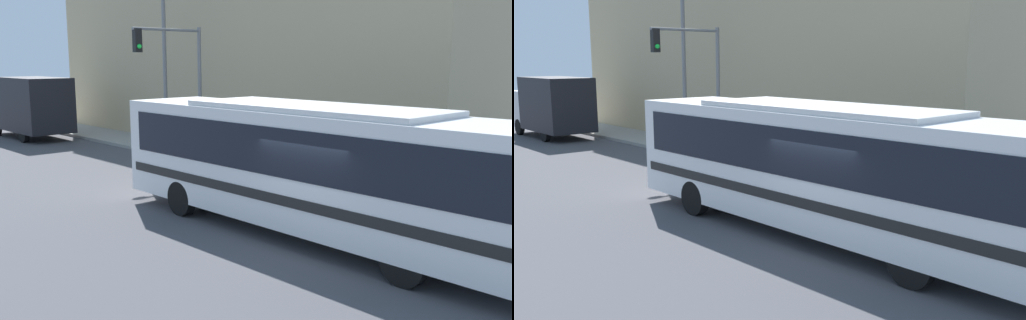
% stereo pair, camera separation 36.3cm
% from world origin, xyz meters
% --- Properties ---
extents(ground_plane, '(120.00, 120.00, 0.00)m').
position_xyz_m(ground_plane, '(0.00, 0.00, 0.00)').
color(ground_plane, '#47474C').
extents(sidewalk, '(2.79, 70.00, 0.15)m').
position_xyz_m(sidewalk, '(5.89, 20.00, 0.08)').
color(sidewalk, gray).
rests_on(sidewalk, ground_plane).
extents(building_facade, '(6.00, 26.71, 12.43)m').
position_xyz_m(building_facade, '(10.29, 14.36, 6.22)').
color(building_facade, tan).
rests_on(building_facade, ground_plane).
extents(city_bus, '(2.69, 12.05, 3.22)m').
position_xyz_m(city_bus, '(0.45, 0.82, 1.86)').
color(city_bus, white).
rests_on(city_bus, ground_plane).
extents(delivery_truck, '(2.43, 6.59, 3.33)m').
position_xyz_m(delivery_truck, '(2.75, 23.29, 1.79)').
color(delivery_truck, black).
rests_on(delivery_truck, ground_plane).
extents(fire_hydrant, '(0.27, 0.36, 0.84)m').
position_xyz_m(fire_hydrant, '(5.10, 3.72, 0.57)').
color(fire_hydrant, '#999999').
rests_on(fire_hydrant, sidewalk).
extents(traffic_light_pole, '(3.28, 0.35, 5.45)m').
position_xyz_m(traffic_light_pole, '(4.15, 11.29, 3.89)').
color(traffic_light_pole, slate).
rests_on(traffic_light_pole, sidewalk).
extents(parking_meter, '(0.14, 0.14, 1.42)m').
position_xyz_m(parking_meter, '(5.10, 9.25, 1.11)').
color(parking_meter, slate).
rests_on(parking_meter, sidewalk).
extents(street_lamp, '(2.87, 0.28, 7.87)m').
position_xyz_m(street_lamp, '(4.99, 14.00, 4.82)').
color(street_lamp, slate).
rests_on(street_lamp, sidewalk).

